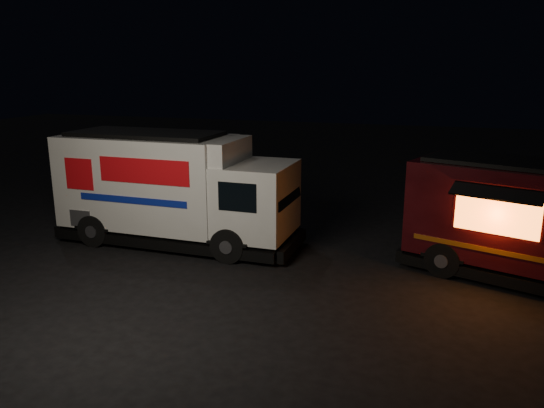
{
  "coord_description": "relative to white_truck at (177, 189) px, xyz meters",
  "views": [
    {
      "loc": [
        4.53,
        -11.51,
        5.34
      ],
      "look_at": [
        0.11,
        2.0,
        1.65
      ],
      "focal_mm": 35.0,
      "sensor_mm": 36.0,
      "label": 1
    }
  ],
  "objects": [
    {
      "name": "red_truck",
      "position": [
        10.1,
        -0.01,
        -0.18
      ],
      "size": [
        7.02,
        4.42,
        3.07
      ],
      "primitive_type": null,
      "rotation": [
        0.0,
        0.0,
        -0.33
      ],
      "color": "#3E0B0F",
      "rests_on": "ground"
    },
    {
      "name": "ground",
      "position": [
        3.14,
        -2.61,
        -1.71
      ],
      "size": [
        80.0,
        80.0,
        0.0
      ],
      "primitive_type": "plane",
      "color": "black",
      "rests_on": "ground"
    },
    {
      "name": "white_truck",
      "position": [
        0.0,
        0.0,
        0.0
      ],
      "size": [
        7.59,
        2.65,
        3.43
      ],
      "primitive_type": null,
      "rotation": [
        0.0,
        0.0,
        -0.01
      ],
      "color": "silver",
      "rests_on": "ground"
    }
  ]
}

